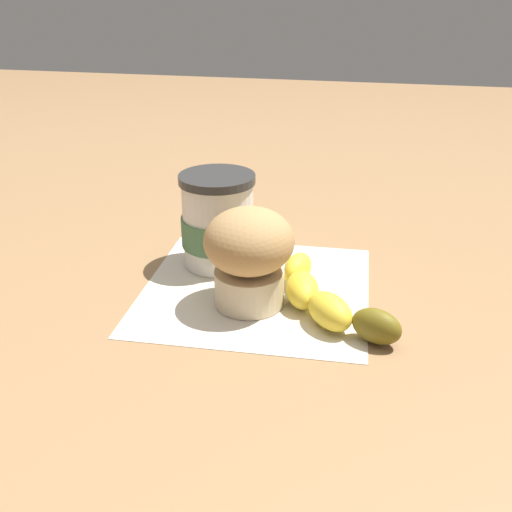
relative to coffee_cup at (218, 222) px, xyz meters
The scene contains 5 objects.
ground_plane 0.10m from the coffee_cup, 43.15° to the right, with size 3.00×3.00×0.00m, color #936D47.
paper_napkin 0.10m from the coffee_cup, 43.15° to the right, with size 0.26×0.26×0.00m, color beige.
coffee_cup is the anchor object (origin of this frame).
muffin 0.11m from the coffee_cup, 55.65° to the right, with size 0.10×0.10×0.11m.
banana 0.18m from the coffee_cup, 33.78° to the right, with size 0.14×0.16×0.04m.
Camera 1 is at (0.13, -0.60, 0.34)m, focal length 42.00 mm.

